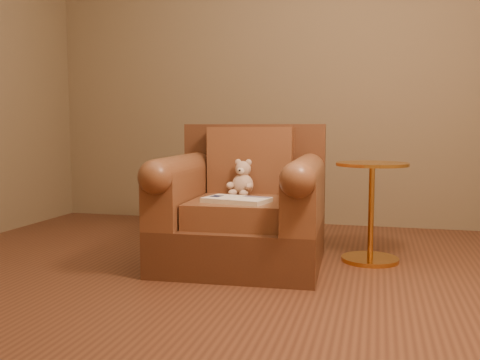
# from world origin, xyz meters

# --- Properties ---
(floor) EXTENTS (4.00, 4.00, 0.00)m
(floor) POSITION_xyz_m (0.00, 0.00, 0.00)
(floor) COLOR brown
(floor) RESTS_ON ground
(armchair) EXTENTS (1.00, 0.95, 0.86)m
(armchair) POSITION_xyz_m (0.11, 0.54, 0.33)
(armchair) COLOR #55301C
(armchair) RESTS_ON floor
(teddy_bear) EXTENTS (0.17, 0.19, 0.23)m
(teddy_bear) POSITION_xyz_m (0.08, 0.61, 0.50)
(teddy_bear) COLOR #C9A78C
(teddy_bear) RESTS_ON armchair
(guidebook) EXTENTS (0.40, 0.29, 0.03)m
(guidebook) POSITION_xyz_m (0.13, 0.30, 0.43)
(guidebook) COLOR beige
(guidebook) RESTS_ON armchair
(side_table) EXTENTS (0.45, 0.45, 0.62)m
(side_table) POSITION_xyz_m (0.88, 0.76, 0.34)
(side_table) COLOR gold
(side_table) RESTS_ON floor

